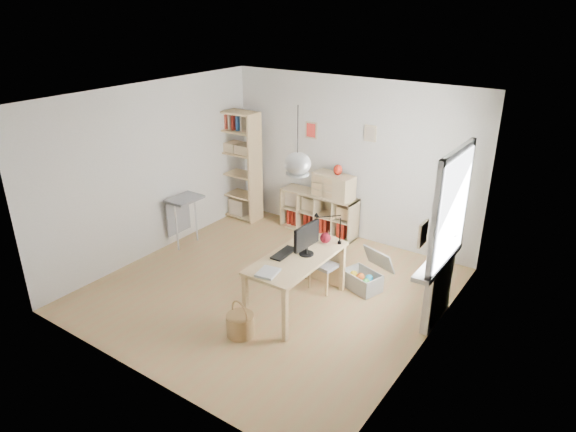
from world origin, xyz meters
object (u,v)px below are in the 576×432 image
Objects in this scene: tall_bookshelf at (238,161)px; drawer_chest at (334,186)px; desk at (297,263)px; cube_shelf at (319,215)px; storage_chest at (365,277)px; monitor at (307,238)px; chair at (328,260)px.

drawer_chest is at bearing 7.34° from tall_bookshelf.
desk is 2.32m from drawer_chest.
desk is at bearing -65.39° from cube_shelf.
desk is 2.13× the size of drawer_chest.
monitor reaches higher than storage_chest.
chair is at bearing -54.93° from drawer_chest.
storage_chest is (1.56, -1.29, -0.12)m from cube_shelf.
drawer_chest is (1.86, 0.24, -0.17)m from tall_bookshelf.
desk is 1.19m from storage_chest.
desk is at bearing -88.55° from chair.
chair is at bearing -54.87° from cube_shelf.
cube_shelf is 0.69m from drawer_chest.
desk is at bearing -37.01° from tall_bookshelf.
drawer_chest is (-1.27, 1.24, 0.75)m from storage_chest.
tall_bookshelf is at bearing 142.99° from desk.
storage_chest is at bearing -17.80° from tall_bookshelf.
drawer_chest is at bearing 114.58° from monitor.
cube_shelf reaches higher than storage_chest.
monitor is at bearing -62.68° from cube_shelf.
chair is 1.78m from drawer_chest.
cube_shelf is 0.70× the size of tall_bookshelf.
chair is 0.79m from monitor.
monitor is at bearing 60.72° from desk.
drawer_chest is at bearing 153.82° from storage_chest.
tall_bookshelf reaches higher than chair.
monitor is (0.07, 0.12, 0.33)m from desk.
monitor is at bearing -82.90° from chair.
cube_shelf is at bearing 114.61° from desk.
tall_bookshelf is at bearing 162.13° from chair.
storage_chest is 1.92m from drawer_chest.
storage_chest is at bearing 38.10° from chair.
desk is 2.01× the size of chair.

